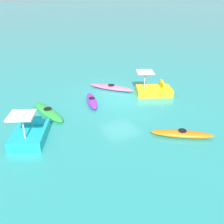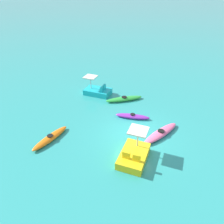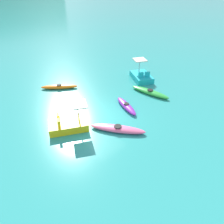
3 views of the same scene
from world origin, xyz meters
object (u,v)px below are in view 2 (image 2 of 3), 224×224
(kayak_green, at_px, (124,99))
(kayak_pink, at_px, (161,133))
(kayak_orange, at_px, (50,138))
(pedal_boat_cyan, at_px, (98,91))
(pedal_boat_yellow, at_px, (134,155))
(kayak_purple, at_px, (133,116))

(kayak_green, xyz_separation_m, kayak_pink, (-5.24, -1.80, -0.00))
(kayak_orange, bearing_deg, pedal_boat_cyan, -27.31)
(pedal_boat_yellow, bearing_deg, kayak_orange, 66.10)
(pedal_boat_cyan, height_order, pedal_boat_yellow, same)
(kayak_green, relative_size, kayak_purple, 1.27)
(kayak_green, relative_size, kayak_pink, 1.07)
(kayak_purple, xyz_separation_m, pedal_boat_yellow, (-4.44, 0.73, 0.17))
(kayak_green, xyz_separation_m, kayak_orange, (-5.05, 5.73, -0.00))
(kayak_orange, distance_m, pedal_boat_yellow, 5.73)
(kayak_purple, bearing_deg, kayak_pink, -145.78)
(kayak_purple, distance_m, kayak_orange, 6.33)
(kayak_green, relative_size, pedal_boat_yellow, 1.22)
(kayak_orange, xyz_separation_m, pedal_boat_yellow, (-2.32, -5.23, 0.17))
(kayak_pink, distance_m, kayak_orange, 7.54)
(kayak_purple, height_order, pedal_boat_yellow, pedal_boat_yellow)
(kayak_purple, bearing_deg, pedal_boat_cyan, 29.80)
(pedal_boat_cyan, bearing_deg, pedal_boat_yellow, -168.38)
(kayak_green, bearing_deg, kayak_purple, -175.46)
(kayak_orange, relative_size, pedal_boat_yellow, 1.00)
(kayak_pink, xyz_separation_m, pedal_boat_cyan, (6.78, 4.13, 0.17))
(kayak_green, height_order, kayak_orange, same)
(kayak_orange, height_order, pedal_boat_yellow, pedal_boat_yellow)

